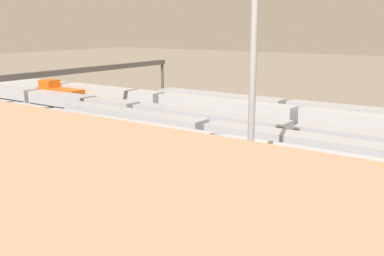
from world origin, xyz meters
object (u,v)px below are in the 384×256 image
object	(u,v)px
train_on_track_7	(11,138)
train_on_track_3	(137,116)
train_on_track_1	(215,110)
signal_gantry	(81,75)
train_on_track_6	(211,162)
train_on_track_0	(368,122)
train_on_track_4	(304,153)
train_on_track_2	(60,97)

from	to	relation	value
train_on_track_7	train_on_track_3	bearing A→B (deg)	-92.93
train_on_track_1	train_on_track_7	size ratio (longest dim) A/B	1.61
train_on_track_3	signal_gantry	size ratio (longest dim) A/B	2.39
train_on_track_1	train_on_track_6	bearing A→B (deg)	121.09
signal_gantry	train_on_track_0	bearing A→B (deg)	-155.10
train_on_track_4	train_on_track_7	size ratio (longest dim) A/B	1.00
signal_gantry	train_on_track_4	bearing A→B (deg)	176.06
train_on_track_4	signal_gantry	distance (m)	36.81
train_on_track_6	train_on_track_7	bearing A→B (deg)	12.04
train_on_track_6	signal_gantry	xyz separation A→B (m)	(31.15, -12.50, 5.11)
train_on_track_0	signal_gantry	size ratio (longest dim) A/B	1.79
train_on_track_0	train_on_track_3	world-z (taller)	same
train_on_track_2	train_on_track_0	bearing A→B (deg)	-169.19
train_on_track_6	train_on_track_2	xyz separation A→B (m)	(45.84, -20.00, -0.46)
train_on_track_2	train_on_track_1	bearing A→B (deg)	-170.77
train_on_track_4	signal_gantry	bearing A→B (deg)	-3.94
train_on_track_7	train_on_track_3	size ratio (longest dim) A/B	0.75
train_on_track_0	train_on_track_3	xyz separation A→B (m)	(28.97, 15.00, -0.00)
train_on_track_6	train_on_track_2	distance (m)	50.01
train_on_track_1	train_on_track_7	bearing A→B (deg)	74.43
train_on_track_2	train_on_track_7	bearing A→B (deg)	131.86
train_on_track_2	train_on_track_4	world-z (taller)	train_on_track_2
train_on_track_1	signal_gantry	size ratio (longest dim) A/B	2.87
train_on_track_6	train_on_track_7	distance (m)	23.96
signal_gantry	train_on_track_2	bearing A→B (deg)	-27.05
train_on_track_0	signal_gantry	world-z (taller)	signal_gantry
train_on_track_7	train_on_track_6	bearing A→B (deg)	-167.96
train_on_track_1	train_on_track_4	size ratio (longest dim) A/B	1.61
train_on_track_4	train_on_track_3	xyz separation A→B (m)	(27.54, -5.00, -0.01)
train_on_track_7	signal_gantry	world-z (taller)	signal_gantry
train_on_track_7	train_on_track_0	bearing A→B (deg)	-130.59
train_on_track_2	train_on_track_6	bearing A→B (deg)	156.43
train_on_track_1	train_on_track_7	xyz separation A→B (m)	(8.36, 30.00, 0.53)
train_on_track_3	train_on_track_1	bearing A→B (deg)	-126.27
train_on_track_0	signal_gantry	xyz separation A→B (m)	(37.70, 17.50, 5.72)
train_on_track_4	train_on_track_7	xyz separation A→B (m)	(28.57, 15.00, 0.59)
train_on_track_1	signal_gantry	distance (m)	21.13
train_on_track_0	train_on_track_1	world-z (taller)	train_on_track_1
train_on_track_6	train_on_track_2	bearing A→B (deg)	-23.57
train_on_track_0	train_on_track_4	world-z (taller)	same
train_on_track_1	train_on_track_4	distance (m)	25.16
train_on_track_6	train_on_track_1	size ratio (longest dim) A/B	0.83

